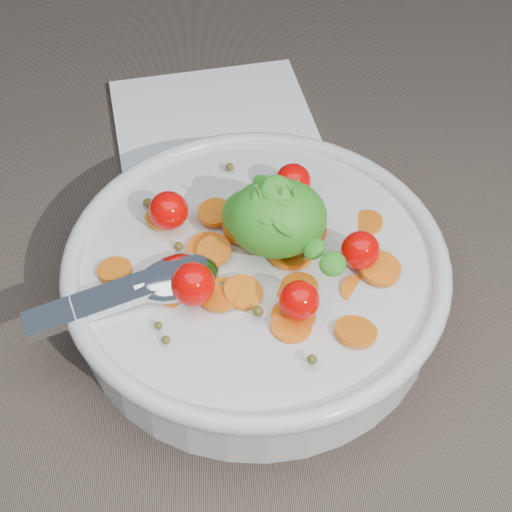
{
  "coord_description": "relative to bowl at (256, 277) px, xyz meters",
  "views": [
    {
      "loc": [
        -0.02,
        -0.34,
        0.47
      ],
      "look_at": [
        0.0,
        0.03,
        0.06
      ],
      "focal_mm": 55.0,
      "sensor_mm": 36.0,
      "label": 1
    }
  ],
  "objects": [
    {
      "name": "ground",
      "position": [
        -0.0,
        -0.03,
        -0.03
      ],
      "size": [
        6.0,
        6.0,
        0.0
      ],
      "primitive_type": "plane",
      "color": "brown",
      "rests_on": "ground"
    },
    {
      "name": "napkin",
      "position": [
        -0.03,
        0.21,
        -0.03
      ],
      "size": [
        0.2,
        0.19,
        0.01
      ],
      "primitive_type": "cube",
      "rotation": [
        0.0,
        0.0,
        0.16
      ],
      "color": "white",
      "rests_on": "ground"
    },
    {
      "name": "bowl",
      "position": [
        0.0,
        0.0,
        0.0
      ],
      "size": [
        0.3,
        0.28,
        0.12
      ],
      "color": "silver",
      "rests_on": "ground"
    }
  ]
}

